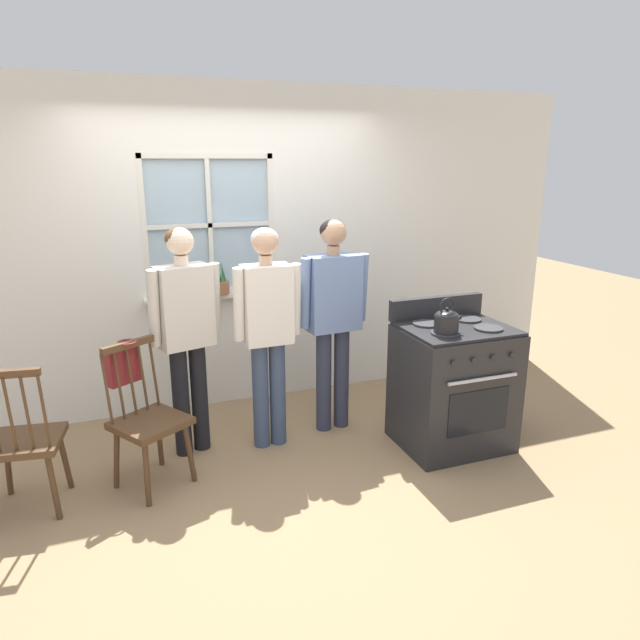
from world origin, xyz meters
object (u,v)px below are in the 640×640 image
person_elderly_left (185,323)px  person_teen_center (267,321)px  chair_by_window (149,422)px  stove (453,385)px  kettle (447,320)px  person_adult_right (333,307)px  handbag (122,364)px  potted_plant (221,284)px  chair_near_wall (24,443)px

person_elderly_left → person_teen_center: person_elderly_left is taller
chair_by_window → stove: stove is taller
person_teen_center → kettle: size_ratio=6.63×
person_adult_right → stove: (0.74, -0.56, -0.53)m
person_adult_right → kettle: (0.56, -0.69, 0.02)m
kettle → chair_by_window: bearing=170.5°
handbag → person_elderly_left: bearing=19.8°
stove → handbag: bearing=170.1°
potted_plant → stove: bearing=-41.9°
person_teen_center → person_adult_right: bearing=8.7°
person_elderly_left → kettle: bearing=-38.4°
chair_by_window → stove: bearing=-37.6°
chair_by_window → person_adult_right: 1.58m
person_elderly_left → stove: bearing=-32.8°
chair_by_window → person_elderly_left: size_ratio=0.59×
person_teen_center → kettle: 1.26m
chair_by_window → handbag: bearing=90.0°
chair_near_wall → kettle: 2.80m
chair_near_wall → potted_plant: bearing=-133.4°
chair_near_wall → person_elderly_left: 1.24m
stove → handbag: (-2.30, 0.40, 0.32)m
person_elderly_left → handbag: size_ratio=5.38×
person_elderly_left → potted_plant: bearing=45.7°
person_elderly_left → potted_plant: person_elderly_left is taller
chair_near_wall → chair_by_window: bearing=-168.7°
chair_by_window → kettle: size_ratio=3.92×
chair_near_wall → person_adult_right: (2.16, 0.40, 0.56)m
chair_by_window → person_elderly_left: 0.72m
person_adult_right → potted_plant: 1.03m
person_elderly_left → handbag: (-0.44, -0.16, -0.19)m
kettle → person_teen_center: bearing=151.9°
chair_by_window → person_adult_right: (1.43, 0.36, 0.56)m
person_elderly_left → person_teen_center: 0.57m
stove → chair_by_window: bearing=174.6°
person_teen_center → handbag: (-1.01, -0.06, -0.18)m
person_teen_center → stove: 1.46m
kettle → handbag: 2.20m
stove → handbag: 2.35m
kettle → handbag: size_ratio=0.80×
chair_near_wall → person_adult_right: 2.26m
person_teen_center → kettle: person_teen_center is taller
person_teen_center → kettle: (1.11, -0.59, 0.05)m
person_adult_right → chair_near_wall: bearing=-174.0°
chair_by_window → handbag: size_ratio=3.15×
stove → kettle: bearing=-143.1°
chair_near_wall → stove: (2.90, -0.17, 0.03)m
person_teen_center → stove: person_teen_center is taller
stove → kettle: size_ratio=4.39×
chair_near_wall → kettle: (2.72, -0.30, 0.58)m
person_elderly_left → handbag: bearing=-176.1°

